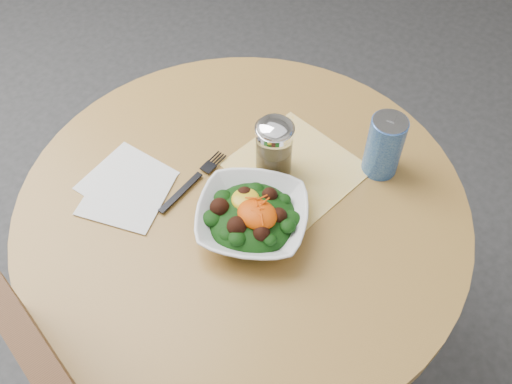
% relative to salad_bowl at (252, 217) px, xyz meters
% --- Properties ---
extents(ground, '(6.00, 6.00, 0.00)m').
position_rel_salad_bowl_xyz_m(ground, '(-0.05, 0.04, -0.78)').
color(ground, '#2E2E31').
rests_on(ground, ground).
extents(table, '(0.90, 0.90, 0.75)m').
position_rel_salad_bowl_xyz_m(table, '(-0.05, 0.04, -0.23)').
color(table, black).
rests_on(table, ground).
extents(cloth_napkin, '(0.28, 0.27, 0.00)m').
position_rel_salad_bowl_xyz_m(cloth_napkin, '(-0.00, 0.17, -0.03)').
color(cloth_napkin, '#EAA70C').
rests_on(cloth_napkin, table).
extents(paper_napkins, '(0.20, 0.20, 0.00)m').
position_rel_salad_bowl_xyz_m(paper_napkins, '(-0.26, -0.06, -0.03)').
color(paper_napkins, silver).
rests_on(paper_napkins, table).
extents(salad_bowl, '(0.27, 0.27, 0.08)m').
position_rel_salad_bowl_xyz_m(salad_bowl, '(0.00, 0.00, 0.00)').
color(salad_bowl, silver).
rests_on(salad_bowl, table).
extents(fork, '(0.03, 0.19, 0.00)m').
position_rel_salad_bowl_xyz_m(fork, '(-0.16, 0.03, -0.02)').
color(fork, black).
rests_on(fork, table).
extents(spice_shaker, '(0.08, 0.08, 0.14)m').
position_rel_salad_bowl_xyz_m(spice_shaker, '(-0.04, 0.14, 0.04)').
color(spice_shaker, silver).
rests_on(spice_shaker, table).
extents(beverage_can, '(0.07, 0.07, 0.14)m').
position_rel_salad_bowl_xyz_m(beverage_can, '(0.14, 0.27, 0.04)').
color(beverage_can, '#0D2D97').
rests_on(beverage_can, table).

